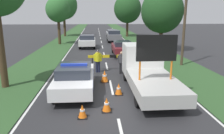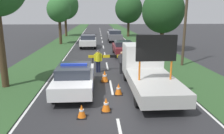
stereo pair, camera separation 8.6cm
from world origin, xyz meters
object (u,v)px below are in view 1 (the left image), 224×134
Objects in this scene: traffic_cone_behind_barrier at (82,111)px; queued_car_suv_grey at (114,36)px; roadside_tree_near_right at (58,10)px; roadside_tree_mid_left at (128,9)px; roadside_tree_near_left at (162,11)px; roadside_tree_far_left at (64,5)px; police_officer at (98,59)px; queued_car_van_white at (87,41)px; traffic_cone_near_police at (105,76)px; work_truck at (146,68)px; traffic_cone_centre_front at (107,105)px; utility_pole at (185,11)px; police_car at (75,78)px; queued_car_wagon_maroon at (122,48)px; pedestrian_civilian at (121,61)px; traffic_cone_near_truck at (119,89)px; road_barrier at (109,58)px; queued_car_sedan_silver at (112,33)px.

traffic_cone_behind_barrier is 24.44m from queued_car_suv_grey.
roadside_tree_mid_left reaches higher than roadside_tree_near_right.
roadside_tree_near_left is at bearing -84.90° from roadside_tree_mid_left.
roadside_tree_near_left is at bearing -53.65° from roadside_tree_far_left.
queued_car_suv_grey is at bearing -112.40° from roadside_tree_mid_left.
police_officer is at bearing -102.82° from roadside_tree_mid_left.
roadside_tree_mid_left is at bearing 78.71° from traffic_cone_behind_barrier.
queued_car_van_white is at bearing 91.32° from traffic_cone_behind_barrier.
traffic_cone_near_police is at bearing 83.62° from queued_car_suv_grey.
work_truck is at bearing -67.50° from roadside_tree_near_right.
traffic_cone_centre_front is at bearing 84.52° from queued_car_suv_grey.
traffic_cone_centre_front is 16.99m from roadside_tree_near_left.
roadside_tree_near_right is at bearing 151.85° from roadside_tree_near_left.
traffic_cone_centre_front is 0.10× the size of roadside_tree_near_right.
queued_car_suv_grey is at bearing 104.79° from utility_pole.
police_car is 0.60× the size of roadside_tree_far_left.
traffic_cone_centre_front is 31.88m from roadside_tree_mid_left.
roadside_tree_mid_left is at bearing -95.99° from work_truck.
queued_car_wagon_maroon is 0.73× the size of roadside_tree_near_right.
roadside_tree_far_left is at bearing -74.07° from work_truck.
pedestrian_civilian is 2.26m from traffic_cone_near_police.
pedestrian_civilian is 0.25× the size of roadside_tree_near_right.
work_truck reaches higher than pedestrian_civilian.
pedestrian_civilian is 2.82× the size of traffic_cone_behind_barrier.
police_officer is 7.64m from utility_pole.
police_car is 8.15× the size of traffic_cone_near_truck.
roadside_tree_mid_left is 23.09m from utility_pole.
roadside_tree_near_right is at bearing -49.23° from queued_car_wagon_maroon.
roadside_tree_far_left is at bearing 117.01° from utility_pole.
road_barrier is 5.07× the size of traffic_cone_centre_front.
pedestrian_civilian is at bearing -99.03° from roadside_tree_mid_left.
pedestrian_civilian is 0.39× the size of queued_car_sedan_silver.
utility_pole reaches higher than roadside_tree_far_left.
police_car is at bearing -135.42° from traffic_cone_near_police.
work_truck is at bearing 46.45° from traffic_cone_behind_barrier.
police_car reaches higher than traffic_cone_near_police.
roadside_tree_far_left is 27.39m from utility_pole.
work_truck is 3.92m from traffic_cone_centre_front.
police_officer reaches higher than police_car.
queued_car_van_white is at bearing 94.48° from traffic_cone_centre_front.
roadside_tree_near_left reaches higher than work_truck.
pedestrian_civilian reaches higher than road_barrier.
traffic_cone_behind_barrier is 0.07× the size of roadside_tree_mid_left.
road_barrier reaches higher than traffic_cone_near_police.
traffic_cone_centre_front is 13.02m from queued_car_wagon_maroon.
utility_pole reaches higher than police_officer.
queued_car_sedan_silver reaches higher than traffic_cone_near_police.
pedestrian_civilian is 17.80m from queued_car_suv_grey.
roadside_tree_near_left reaches higher than roadside_tree_near_right.
roadside_tree_far_left is at bearing 102.44° from traffic_cone_near_truck.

